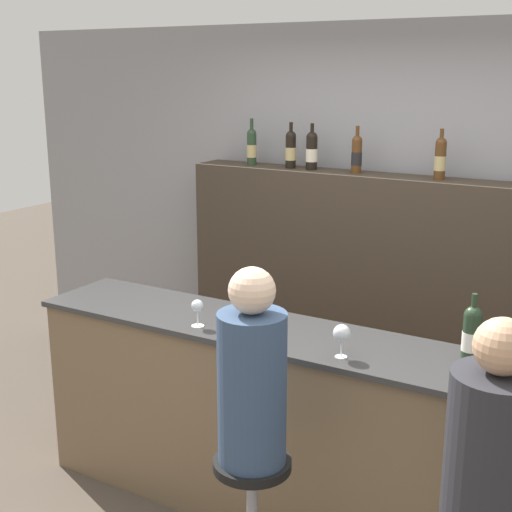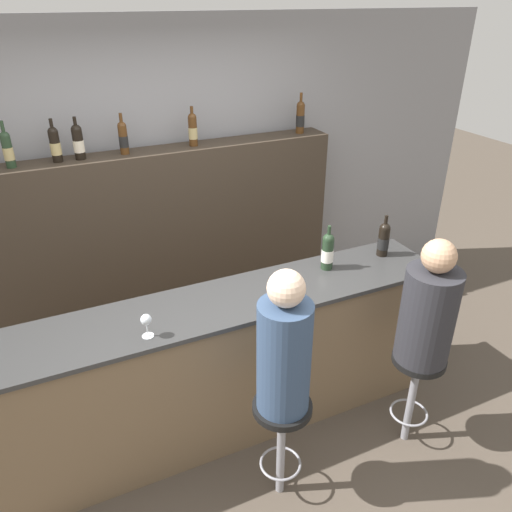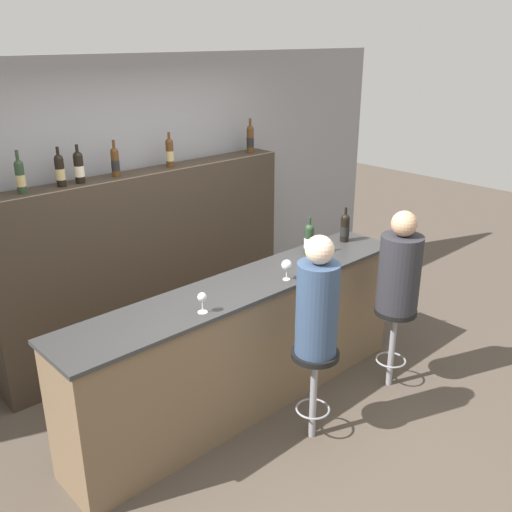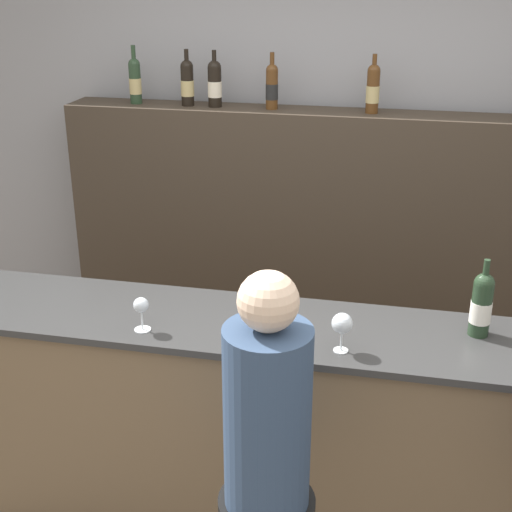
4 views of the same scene
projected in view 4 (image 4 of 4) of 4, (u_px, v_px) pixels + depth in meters
name	position (u px, v px, depth m)	size (l,w,h in m)	color
wall_back	(324.00, 166.00, 4.12)	(6.40, 0.05, 2.60)	gray
bar_counter	(275.00, 431.00, 3.07)	(3.00, 0.54, 1.04)	brown
back_bar_cabinet	(316.00, 256.00, 4.09)	(2.82, 0.28, 1.66)	#382D23
wine_bottle_counter_0	(482.00, 304.00, 2.75)	(0.08, 0.08, 0.32)	#233823
wine_bottle_backbar_0	(135.00, 80.00, 3.93)	(0.07, 0.07, 0.31)	#233823
wine_bottle_backbar_1	(187.00, 82.00, 3.87)	(0.07, 0.07, 0.30)	black
wine_bottle_backbar_2	(215.00, 83.00, 3.84)	(0.08, 0.08, 0.30)	black
wine_bottle_backbar_3	(272.00, 86.00, 3.78)	(0.07, 0.07, 0.30)	#4C2D14
wine_bottle_backbar_4	(373.00, 88.00, 3.67)	(0.07, 0.07, 0.30)	#4C2D14
wine_glass_0	(141.00, 307.00, 2.80)	(0.07, 0.07, 0.14)	silver
wine_glass_1	(342.00, 324.00, 2.64)	(0.08, 0.08, 0.16)	silver
guest_seated_left	(267.00, 406.00, 2.28)	(0.29, 0.29, 0.85)	#334766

